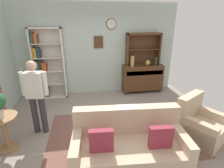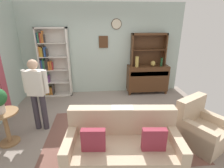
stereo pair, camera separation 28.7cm
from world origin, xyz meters
name	(u,v)px [view 2 (the right image)]	position (x,y,z in m)	size (l,w,h in m)	color
ground_plane	(108,126)	(0.00, 0.00, -0.01)	(5.40, 4.60, 0.02)	gray
wall_back	(103,50)	(0.00, 2.13, 1.41)	(5.00, 0.09, 2.80)	#ADC1B7
area_rug	(119,134)	(0.20, -0.30, 0.00)	(2.98, 1.97, 0.01)	brown
bookshelf	(52,64)	(-1.58, 1.94, 1.02)	(0.90, 0.30, 2.10)	silver
sideboard	(147,78)	(1.41, 1.86, 0.51)	(1.30, 0.45, 0.92)	#4C2D19
sideboard_hutch	(149,45)	(1.41, 1.97, 1.56)	(1.10, 0.26, 1.00)	#4C2D19
vase_tall	(137,62)	(1.02, 1.78, 1.08)	(0.11, 0.11, 0.32)	tan
vase_round	(153,64)	(1.54, 1.79, 1.01)	(0.15, 0.15, 0.17)	tan
bottle_wine	(161,62)	(1.80, 1.77, 1.05)	(0.07, 0.07, 0.27)	#194223
couch_floral	(123,147)	(0.15, -1.08, 0.31)	(1.86, 1.00, 0.90)	#C6AD8E
armchair_floral	(200,129)	(1.72, -0.70, 0.29)	(1.04, 1.05, 0.88)	#C6AD8E
plant_stand	(6,124)	(-1.98, -0.38, 0.42)	(0.52, 0.52, 0.68)	#997047
person_reading	(37,91)	(-1.47, 0.06, 0.91)	(0.53, 0.25, 1.56)	#38333D
coffee_table	(123,119)	(0.28, -0.30, 0.35)	(0.80, 0.50, 0.42)	#4C2D19
book_stack	(130,114)	(0.42, -0.31, 0.46)	(0.19, 0.14, 0.09)	#284C8C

